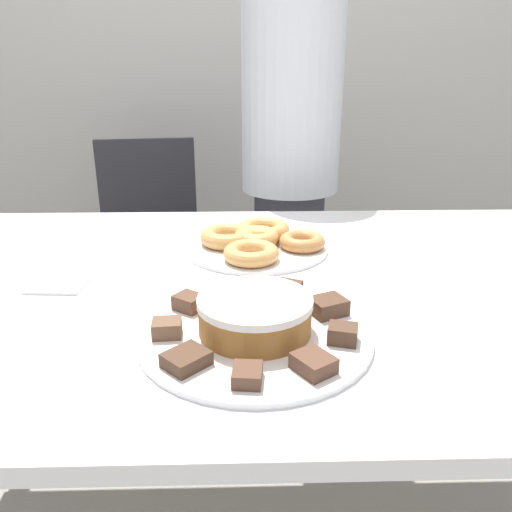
# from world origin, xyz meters

# --- Properties ---
(wall_back) EXTENTS (8.00, 0.05, 2.60)m
(wall_back) POSITION_xyz_m (0.00, 1.61, 1.30)
(wall_back) COLOR beige
(wall_back) RESTS_ON ground_plane
(table) EXTENTS (1.67, 1.03, 0.76)m
(table) POSITION_xyz_m (0.00, 0.00, 0.68)
(table) COLOR white
(table) RESTS_ON ground_plane
(person_standing) EXTENTS (0.34, 0.34, 1.56)m
(person_standing) POSITION_xyz_m (0.14, 0.81, 0.82)
(person_standing) COLOR #383842
(person_standing) RESTS_ON ground_plane
(office_chair_left) EXTENTS (0.50, 0.50, 0.90)m
(office_chair_left) POSITION_xyz_m (-0.41, 0.96, 0.43)
(office_chair_left) COLOR black
(office_chair_left) RESTS_ON ground_plane
(plate_cake) EXTENTS (0.38, 0.38, 0.01)m
(plate_cake) POSITION_xyz_m (-0.01, -0.24, 0.77)
(plate_cake) COLOR white
(plate_cake) RESTS_ON table
(plate_donuts) EXTENTS (0.34, 0.34, 0.01)m
(plate_donuts) POSITION_xyz_m (0.00, 0.18, 0.77)
(plate_donuts) COLOR white
(plate_donuts) RESTS_ON table
(frosted_cake) EXTENTS (0.18, 0.18, 0.06)m
(frosted_cake) POSITION_xyz_m (-0.01, -0.24, 0.80)
(frosted_cake) COLOR #9E662D
(frosted_cake) RESTS_ON plate_cake
(lamington_0) EXTENTS (0.08, 0.08, 0.02)m
(lamington_0) POSITION_xyz_m (-0.11, -0.33, 0.78)
(lamington_0) COLOR #513828
(lamington_0) RESTS_ON plate_cake
(lamington_1) EXTENTS (0.04, 0.05, 0.02)m
(lamington_1) POSITION_xyz_m (-0.03, -0.38, 0.78)
(lamington_1) COLOR brown
(lamington_1) RESTS_ON plate_cake
(lamington_2) EXTENTS (0.07, 0.07, 0.02)m
(lamington_2) POSITION_xyz_m (0.07, -0.35, 0.78)
(lamington_2) COLOR brown
(lamington_2) RESTS_ON plate_cake
(lamington_3) EXTENTS (0.05, 0.05, 0.03)m
(lamington_3) POSITION_xyz_m (0.12, -0.27, 0.78)
(lamington_3) COLOR #513828
(lamington_3) RESTS_ON plate_cake
(lamington_4) EXTENTS (0.07, 0.07, 0.03)m
(lamington_4) POSITION_xyz_m (0.11, -0.18, 0.79)
(lamington_4) COLOR #513828
(lamington_4) RESTS_ON plate_cake
(lamington_5) EXTENTS (0.07, 0.07, 0.03)m
(lamington_5) POSITION_xyz_m (0.05, -0.11, 0.78)
(lamington_5) COLOR #513828
(lamington_5) RESTS_ON plate_cake
(lamington_6) EXTENTS (0.05, 0.05, 0.02)m
(lamington_6) POSITION_xyz_m (-0.05, -0.10, 0.78)
(lamington_6) COLOR #513828
(lamington_6) RESTS_ON plate_cake
(lamington_7) EXTENTS (0.06, 0.06, 0.03)m
(lamington_7) POSITION_xyz_m (-0.13, -0.16, 0.78)
(lamington_7) COLOR brown
(lamington_7) RESTS_ON plate_cake
(lamington_8) EXTENTS (0.05, 0.04, 0.03)m
(lamington_8) POSITION_xyz_m (-0.15, -0.25, 0.78)
(lamington_8) COLOR brown
(lamington_8) RESTS_ON plate_cake
(donut_0) EXTENTS (0.11, 0.11, 0.04)m
(donut_0) POSITION_xyz_m (0.00, 0.18, 0.79)
(donut_0) COLOR tan
(donut_0) RESTS_ON plate_donuts
(donut_1) EXTENTS (0.13, 0.13, 0.04)m
(donut_1) POSITION_xyz_m (-0.07, 0.19, 0.79)
(donut_1) COLOR tan
(donut_1) RESTS_ON plate_donuts
(donut_2) EXTENTS (0.12, 0.12, 0.03)m
(donut_2) POSITION_xyz_m (-0.01, 0.08, 0.79)
(donut_2) COLOR tan
(donut_2) RESTS_ON plate_donuts
(donut_3) EXTENTS (0.11, 0.11, 0.03)m
(donut_3) POSITION_xyz_m (0.11, 0.16, 0.79)
(donut_3) COLOR #C68447
(donut_3) RESTS_ON plate_donuts
(donut_4) EXTENTS (0.13, 0.13, 0.04)m
(donut_4) POSITION_xyz_m (0.02, 0.24, 0.79)
(donut_4) COLOR tan
(donut_4) RESTS_ON plate_donuts
(napkin) EXTENTS (0.11, 0.09, 0.01)m
(napkin) POSITION_xyz_m (-0.40, -0.03, 0.76)
(napkin) COLOR white
(napkin) RESTS_ON table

